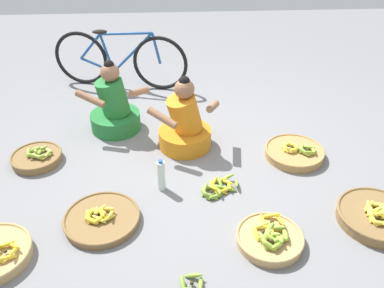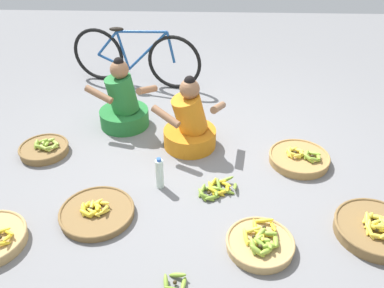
% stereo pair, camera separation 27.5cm
% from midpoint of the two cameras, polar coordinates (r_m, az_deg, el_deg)
% --- Properties ---
extents(ground_plane, '(10.00, 10.00, 0.00)m').
position_cam_midpoint_polar(ground_plane, '(3.81, -2.24, -2.75)').
color(ground_plane, slate).
extents(vendor_woman_front, '(0.71, 0.55, 0.75)m').
position_cam_midpoint_polar(vendor_woman_front, '(3.93, -3.01, 2.61)').
color(vendor_woman_front, orange).
rests_on(vendor_woman_front, ground).
extents(vendor_woman_behind, '(0.72, 0.52, 0.77)m').
position_cam_midpoint_polar(vendor_woman_behind, '(4.31, -12.73, 4.90)').
color(vendor_woman_behind, '#237233').
rests_on(vendor_woman_behind, ground).
extents(bicycle_leaning, '(1.67, 0.42, 0.73)m').
position_cam_midpoint_polar(bicycle_leaning, '(5.20, -11.70, 11.57)').
color(bicycle_leaning, black).
rests_on(bicycle_leaning, ground).
extents(banana_basket_mid_right, '(0.50, 0.50, 0.15)m').
position_cam_midpoint_polar(banana_basket_mid_right, '(3.07, 8.40, -13.06)').
color(banana_basket_mid_right, tan).
rests_on(banana_basket_mid_right, ground).
extents(banana_basket_back_left, '(0.60, 0.60, 0.13)m').
position_cam_midpoint_polar(banana_basket_back_left, '(3.31, -15.02, -10.19)').
color(banana_basket_back_left, brown).
rests_on(banana_basket_back_left, ground).
extents(banana_basket_back_center, '(0.47, 0.47, 0.14)m').
position_cam_midpoint_polar(banana_basket_back_center, '(4.13, -22.89, -1.77)').
color(banana_basket_back_center, brown).
rests_on(banana_basket_back_center, ground).
extents(banana_basket_front_center, '(0.62, 0.62, 0.16)m').
position_cam_midpoint_polar(banana_basket_front_center, '(3.45, 22.62, -9.44)').
color(banana_basket_front_center, brown).
rests_on(banana_basket_front_center, ground).
extents(banana_basket_front_left, '(0.57, 0.57, 0.15)m').
position_cam_midpoint_polar(banana_basket_front_left, '(3.96, 12.37, -1.18)').
color(banana_basket_front_left, '#A87F47').
rests_on(banana_basket_front_left, ground).
extents(loose_bananas_back_right, '(0.17, 0.17, 0.08)m').
position_cam_midpoint_polar(loose_bananas_back_right, '(2.81, -2.92, -19.20)').
color(loose_bananas_back_right, olive).
rests_on(loose_bananas_back_right, ground).
extents(loose_bananas_near_vendor, '(0.36, 0.30, 0.09)m').
position_cam_midpoint_polar(loose_bananas_near_vendor, '(3.49, 1.58, -6.20)').
color(loose_bananas_near_vendor, olive).
rests_on(loose_bananas_near_vendor, ground).
extents(water_bottle, '(0.07, 0.07, 0.30)m').
position_cam_midpoint_polar(water_bottle, '(3.45, -6.66, -4.50)').
color(water_bottle, silver).
rests_on(water_bottle, ground).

